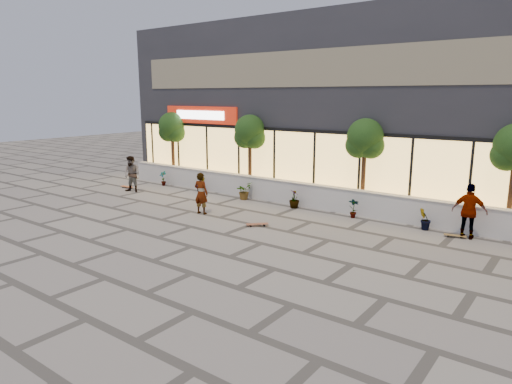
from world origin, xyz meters
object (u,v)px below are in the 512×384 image
Objects in this scene: tree_mideast at (365,141)px; skateboard_left at (127,187)px; skater_right_near at (469,211)px; tree_west at (172,129)px; tree_midwest at (250,134)px; skater_center at (201,193)px; skateboard_center at (257,224)px; skater_left at (132,174)px; skateboard_right_near at (455,236)px.

tree_mideast is 4.75× the size of skateboard_left.
tree_west is at bearing -9.17° from skater_right_near.
tree_midwest is 2.25× the size of skater_center.
skater_right_near is at bearing -20.98° from skateboard_center.
tree_mideast is at bearing 12.53° from skateboard_left.
tree_midwest is at bearing -11.77° from skater_right_near.
tree_west is at bearing 83.77° from skater_left.
tree_west is 2.13× the size of skater_left.
skater_left is at bearing -18.76° from skater_center.
skater_center reaches higher than skateboard_left.
tree_mideast is at bearing 0.00° from tree_midwest.
tree_mideast reaches higher than skateboard_center.
tree_west is 15.99m from skateboard_right_near.
skater_right_near is at bearing 4.13° from skateboard_left.
tree_mideast is at bearing 0.00° from tree_west.
skater_center is at bearing -139.50° from tree_mideast.
skateboard_right_near is at bearing 16.02° from skater_right_near.
skateboard_left is at bearing -99.78° from tree_west.
tree_midwest is at bearing 159.15° from skateboard_right_near.
skater_left is 15.26m from skateboard_right_near.
skater_left is (-5.82, 1.08, 0.05)m from skater_center.
skater_center is (-5.16, -4.41, -2.12)m from tree_mideast.
skateboard_right_near is (15.13, 1.80, -0.85)m from skater_left.
skater_center is 0.95× the size of skater_left.
tree_mideast reaches higher than skateboard_left.
skateboard_left is at bearing 142.09° from skater_left.
tree_midwest reaches higher than skateboard_center.
tree_mideast is at bearing -21.45° from skater_right_near.
tree_west is 11.50m from tree_mideast.
tree_west is 5.19× the size of skateboard_center.
tree_west is at bearing 79.16° from skateboard_left.
skater_right_near is at bearing -17.28° from tree_mideast.
tree_mideast is at bearing 1.85° from skater_left.
skater_center is at bearing 131.80° from skateboard_center.
skateboard_center is 7.00m from skateboard_right_near.
tree_midwest is at bearing 180.00° from tree_mideast.
skateboard_center is (8.80, -1.19, -0.83)m from skater_left.
tree_midwest and tree_mideast have the same top height.
tree_midwest is 6.00m from tree_mideast.
tree_west is at bearing 180.00° from tree_midwest.
skateboard_left is (-9.81, 1.62, -0.00)m from skateboard_center.
skater_left is 1.38m from skateboard_left.
skateboard_center is at bearing -166.98° from skateboard_right_near.
skater_center is 9.77m from skateboard_right_near.
skater_right_near is 7.43m from skateboard_center.
tree_midwest is 4.96m from skater_center.
tree_midwest is (5.50, 0.00, 0.00)m from tree_west.
skateboard_left is (-1.01, 0.43, -0.84)m from skater_left.
skater_right_near is at bearing -5.00° from tree_west.
skateboard_center is 0.92× the size of skateboard_left.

